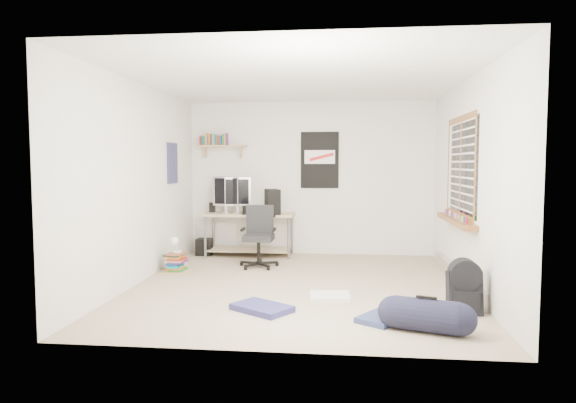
# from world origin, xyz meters

# --- Properties ---
(floor) EXTENTS (4.00, 4.50, 0.01)m
(floor) POSITION_xyz_m (0.00, 0.00, -0.01)
(floor) COLOR gray
(floor) RESTS_ON ground
(ceiling) EXTENTS (4.00, 4.50, 0.01)m
(ceiling) POSITION_xyz_m (0.00, 0.00, 2.50)
(ceiling) COLOR white
(ceiling) RESTS_ON ground
(back_wall) EXTENTS (4.00, 0.01, 2.50)m
(back_wall) POSITION_xyz_m (0.00, 2.25, 1.25)
(back_wall) COLOR silver
(back_wall) RESTS_ON ground
(left_wall) EXTENTS (0.01, 4.50, 2.50)m
(left_wall) POSITION_xyz_m (-2.00, 0.00, 1.25)
(left_wall) COLOR silver
(left_wall) RESTS_ON ground
(right_wall) EXTENTS (0.01, 4.50, 2.50)m
(right_wall) POSITION_xyz_m (2.00, 0.00, 1.25)
(right_wall) COLOR silver
(right_wall) RESTS_ON ground
(desk) EXTENTS (1.48, 0.70, 0.66)m
(desk) POSITION_xyz_m (-0.97, 1.94, 0.36)
(desk) COLOR #C4B887
(desk) RESTS_ON floor
(monitor_left) EXTENTS (0.44, 0.18, 0.47)m
(monitor_left) POSITION_xyz_m (-1.34, 1.88, 0.90)
(monitor_left) COLOR #9E9FA3
(monitor_left) RESTS_ON desk
(monitor_right) EXTENTS (0.43, 0.20, 0.46)m
(monitor_right) POSITION_xyz_m (-1.14, 1.87, 0.89)
(monitor_right) COLOR #99999E
(monitor_right) RESTS_ON desk
(pc_tower) EXTENTS (0.31, 0.45, 0.43)m
(pc_tower) POSITION_xyz_m (-0.57, 1.82, 0.88)
(pc_tower) COLOR black
(pc_tower) RESTS_ON desk
(keyboard) EXTENTS (0.38, 0.17, 0.02)m
(keyboard) POSITION_xyz_m (-1.03, 1.86, 0.67)
(keyboard) COLOR black
(keyboard) RESTS_ON desk
(speaker_left) EXTENTS (0.11, 0.11, 0.19)m
(speaker_left) POSITION_xyz_m (-1.60, 2.00, 0.76)
(speaker_left) COLOR black
(speaker_left) RESTS_ON desk
(speaker_right) EXTENTS (0.10, 0.10, 0.17)m
(speaker_right) POSITION_xyz_m (-0.99, 1.69, 0.75)
(speaker_right) COLOR black
(speaker_right) RESTS_ON desk
(office_chair) EXTENTS (0.61, 0.61, 0.89)m
(office_chair) POSITION_xyz_m (-0.67, 1.05, 0.49)
(office_chair) COLOR black
(office_chair) RESTS_ON floor
(wall_shelf) EXTENTS (0.80, 0.22, 0.24)m
(wall_shelf) POSITION_xyz_m (-1.45, 2.14, 1.78)
(wall_shelf) COLOR tan
(wall_shelf) RESTS_ON back_wall
(poster_back_wall) EXTENTS (0.62, 0.03, 0.92)m
(poster_back_wall) POSITION_xyz_m (0.15, 2.23, 1.55)
(poster_back_wall) COLOR black
(poster_back_wall) RESTS_ON back_wall
(poster_left_wall) EXTENTS (0.02, 0.42, 0.60)m
(poster_left_wall) POSITION_xyz_m (-1.99, 1.20, 1.50)
(poster_left_wall) COLOR navy
(poster_left_wall) RESTS_ON left_wall
(window) EXTENTS (0.10, 1.50, 1.26)m
(window) POSITION_xyz_m (1.95, 0.30, 1.45)
(window) COLOR brown
(window) RESTS_ON right_wall
(baseboard_heater) EXTENTS (0.08, 2.50, 0.18)m
(baseboard_heater) POSITION_xyz_m (1.96, 0.30, 0.09)
(baseboard_heater) COLOR #B7B2A8
(baseboard_heater) RESTS_ON floor
(backpack) EXTENTS (0.33, 0.27, 0.44)m
(backpack) POSITION_xyz_m (1.75, -0.96, 0.20)
(backpack) COLOR black
(backpack) RESTS_ON floor
(duffel_bag) EXTENTS (0.38, 0.38, 0.58)m
(duffel_bag) POSITION_xyz_m (1.27, -1.61, 0.14)
(duffel_bag) COLOR black
(duffel_bag) RESTS_ON floor
(tshirt) EXTENTS (0.47, 0.40, 0.04)m
(tshirt) POSITION_xyz_m (0.40, -0.54, 0.02)
(tshirt) COLOR silver
(tshirt) RESTS_ON floor
(jeans_a) EXTENTS (0.69, 0.63, 0.06)m
(jeans_a) POSITION_xyz_m (-0.28, -1.13, 0.03)
(jeans_a) COLOR navy
(jeans_a) RESTS_ON floor
(jeans_b) EXTENTS (0.52, 0.54, 0.05)m
(jeans_b) POSITION_xyz_m (0.90, -1.34, 0.03)
(jeans_b) COLOR navy
(jeans_b) RESTS_ON floor
(book_stack) EXTENTS (0.59, 0.52, 0.34)m
(book_stack) POSITION_xyz_m (-1.75, 0.61, 0.15)
(book_stack) COLOR brown
(book_stack) RESTS_ON floor
(desk_lamp) EXTENTS (0.14, 0.23, 0.22)m
(desk_lamp) POSITION_xyz_m (-1.73, 0.59, 0.38)
(desk_lamp) COLOR white
(desk_lamp) RESTS_ON book_stack
(subwoofer) EXTENTS (0.24, 0.24, 0.27)m
(subwoofer) POSITION_xyz_m (-1.71, 1.90, 0.14)
(subwoofer) COLOR black
(subwoofer) RESTS_ON floor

